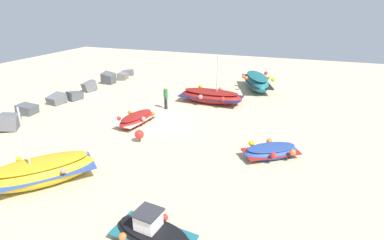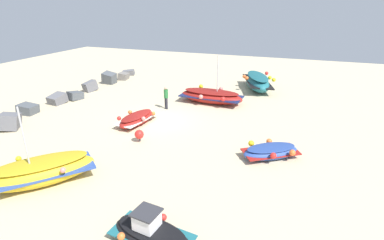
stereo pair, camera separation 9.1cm
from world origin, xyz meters
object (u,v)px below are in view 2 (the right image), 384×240
at_px(fishing_boat_5, 137,119).
at_px(fishing_boat_2, 211,96).
at_px(mooring_buoy_0, 139,134).
at_px(fishing_boat_4, 271,151).
at_px(person_walking, 166,96).
at_px(fishing_boat_0, 257,81).
at_px(fishing_boat_3, 42,171).
at_px(fishing_boat_1, 151,233).

bearing_deg(fishing_boat_5, fishing_boat_2, 158.66).
relative_size(fishing_boat_5, mooring_buoy_0, 4.62).
distance_m(fishing_boat_4, person_walking, 10.06).
height_order(fishing_boat_0, fishing_boat_3, fishing_boat_3).
distance_m(fishing_boat_1, fishing_boat_3, 6.51).
distance_m(fishing_boat_2, fishing_boat_5, 7.06).
bearing_deg(fishing_boat_2, fishing_boat_0, -114.89).
height_order(fishing_boat_0, mooring_buoy_0, fishing_boat_0).
distance_m(fishing_boat_5, mooring_buoy_0, 2.93).
height_order(fishing_boat_0, fishing_boat_2, fishing_boat_2).
relative_size(fishing_boat_2, person_walking, 3.01).
distance_m(fishing_boat_2, fishing_boat_3, 14.60).
bearing_deg(fishing_boat_2, person_walking, 46.83).
distance_m(fishing_boat_2, mooring_buoy_0, 8.85).
relative_size(fishing_boat_2, fishing_boat_3, 1.14).
xyz_separation_m(fishing_boat_1, person_walking, (12.94, 5.50, 0.63)).
bearing_deg(fishing_boat_5, mooring_buoy_0, 40.02).
bearing_deg(fishing_boat_2, fishing_boat_4, 128.52).
xyz_separation_m(fishing_boat_3, mooring_buoy_0, (5.47, -1.87, -0.16)).
height_order(fishing_boat_2, fishing_boat_5, fishing_boat_2).
xyz_separation_m(fishing_boat_4, mooring_buoy_0, (-0.72, 7.52, 0.11)).
bearing_deg(mooring_buoy_0, fishing_boat_4, -84.55).
bearing_deg(fishing_boat_5, fishing_boat_0, 159.05).
distance_m(fishing_boat_1, fishing_boat_2, 15.90).
distance_m(fishing_boat_3, person_walking, 11.46).
relative_size(fishing_boat_3, fishing_boat_5, 1.35).
distance_m(fishing_boat_3, fishing_boat_4, 11.25).
distance_m(fishing_boat_2, person_walking, 3.92).
bearing_deg(mooring_buoy_0, fishing_boat_0, -17.96).
bearing_deg(fishing_boat_1, fishing_boat_2, -73.00).
relative_size(fishing_boat_0, fishing_boat_3, 1.25).
distance_m(fishing_boat_0, fishing_boat_2, 6.16).
bearing_deg(fishing_boat_1, person_walking, -59.81).
xyz_separation_m(fishing_boat_2, fishing_boat_5, (-6.22, 3.34, -0.20)).
bearing_deg(fishing_boat_0, fishing_boat_3, -37.49).
xyz_separation_m(person_walking, mooring_buoy_0, (-5.96, -1.04, -0.55)).
bearing_deg(fishing_boat_4, fishing_boat_3, -1.65).
relative_size(fishing_boat_2, fishing_boat_4, 1.64).
distance_m(fishing_boat_0, mooring_buoy_0, 14.87).
bearing_deg(fishing_boat_5, fishing_boat_4, 86.16).
relative_size(fishing_boat_3, person_walking, 2.65).
height_order(person_walking, mooring_buoy_0, person_walking).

